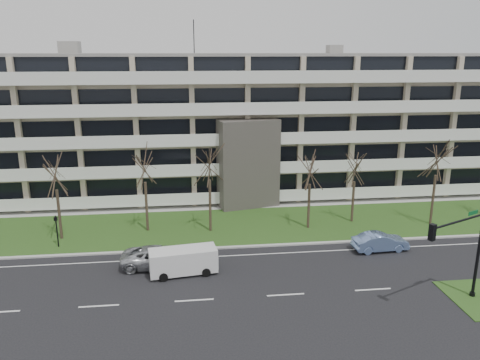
{
  "coord_description": "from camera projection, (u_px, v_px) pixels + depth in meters",
  "views": [
    {
      "loc": [
        -6.24,
        -27.14,
        15.51
      ],
      "look_at": [
        -1.84,
        10.0,
        5.18
      ],
      "focal_mm": 35.0,
      "sensor_mm": 36.0,
      "label": 1
    }
  ],
  "objects": [
    {
      "name": "ground",
      "position": [
        286.0,
        295.0,
        30.81
      ],
      "size": [
        160.0,
        160.0,
        0.0
      ],
      "primitive_type": "plane",
      "color": "black",
      "rests_on": "ground"
    },
    {
      "name": "lane_edge_line",
      "position": [
        268.0,
        254.0,
        37.03
      ],
      "size": [
        90.0,
        0.12,
        0.01
      ],
      "primitive_type": "cube",
      "color": "white",
      "rests_on": "ground"
    },
    {
      "name": "sidewalk",
      "position": [
        248.0,
        205.0,
        48.51
      ],
      "size": [
        90.0,
        2.0,
        0.08
      ],
      "primitive_type": "cube",
      "color": "#B2B2AD",
      "rests_on": "ground"
    },
    {
      "name": "tree_6",
      "position": [
        438.0,
        155.0,
        41.63
      ],
      "size": [
        4.22,
        4.22,
        8.43
      ],
      "color": "#382B21",
      "rests_on": "ground"
    },
    {
      "name": "apartment_building",
      "position": [
        240.0,
        123.0,
        53.02
      ],
      "size": [
        60.5,
        15.1,
        18.75
      ],
      "color": "#C1B396",
      "rests_on": "ground"
    },
    {
      "name": "tree_1",
      "position": [
        54.0,
        170.0,
        38.36
      ],
      "size": [
        3.92,
        3.92,
        7.84
      ],
      "color": "#382B21",
      "rests_on": "ground"
    },
    {
      "name": "tree_3",
      "position": [
        209.0,
        159.0,
        40.0
      ],
      "size": [
        4.24,
        4.24,
        8.48
      ],
      "color": "#382B21",
      "rests_on": "ground"
    },
    {
      "name": "traffic_signal",
      "position": [
        463.0,
        246.0,
        28.69
      ],
      "size": [
        4.88,
        2.42,
        6.14
      ],
      "rotation": [
        0.0,
        0.0,
        0.43
      ],
      "color": "black",
      "rests_on": "ground"
    },
    {
      "name": "silver_pickup",
      "position": [
        159.0,
        257.0,
        34.65
      ],
      "size": [
        5.63,
        2.85,
        1.53
      ],
      "primitive_type": "imported",
      "rotation": [
        0.0,
        0.0,
        1.51
      ],
      "color": "silver",
      "rests_on": "ground"
    },
    {
      "name": "pedestrian_signal",
      "position": [
        57.0,
        227.0,
        37.85
      ],
      "size": [
        0.26,
        0.21,
        2.73
      ],
      "rotation": [
        0.0,
        0.0,
        -0.03
      ],
      "color": "black",
      "rests_on": "ground"
    },
    {
      "name": "tree_5",
      "position": [
        355.0,
        165.0,
        42.58
      ],
      "size": [
        3.51,
        3.51,
        7.01
      ],
      "color": "#382B21",
      "rests_on": "ground"
    },
    {
      "name": "blue_sedan",
      "position": [
        380.0,
        242.0,
        37.5
      ],
      "size": [
        4.53,
        1.83,
        1.46
      ],
      "primitive_type": "imported",
      "rotation": [
        0.0,
        0.0,
        1.64
      ],
      "color": "#7E9FDC",
      "rests_on": "ground"
    },
    {
      "name": "curb",
      "position": [
        265.0,
        246.0,
        38.46
      ],
      "size": [
        90.0,
        0.35,
        0.12
      ],
      "primitive_type": "cube",
      "color": "#B2B2AD",
      "rests_on": "ground"
    },
    {
      "name": "grass_verge",
      "position": [
        256.0,
        224.0,
        43.25
      ],
      "size": [
        90.0,
        10.0,
        0.06
      ],
      "primitive_type": "cube",
      "color": "#2C521B",
      "rests_on": "ground"
    },
    {
      "name": "tree_2",
      "position": [
        144.0,
        163.0,
        40.14
      ],
      "size": [
        4.03,
        4.03,
        8.06
      ],
      "color": "#382B21",
      "rests_on": "ground"
    },
    {
      "name": "tree_4",
      "position": [
        310.0,
        166.0,
        40.93
      ],
      "size": [
        3.7,
        3.7,
        7.41
      ],
      "color": "#382B21",
      "rests_on": "ground"
    },
    {
      "name": "white_van",
      "position": [
        184.0,
        259.0,
        33.52
      ],
      "size": [
        5.0,
        2.46,
        1.86
      ],
      "rotation": [
        0.0,
        0.0,
        0.13
      ],
      "color": "white",
      "rests_on": "ground"
    }
  ]
}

